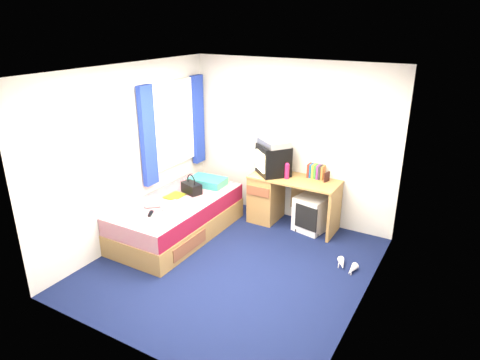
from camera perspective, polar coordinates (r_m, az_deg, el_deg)
The scene contains 20 objects.
ground at distance 5.50m, azimuth -1.06°, elevation -11.33°, with size 3.40×3.40×0.00m, color #0C1438.
room_shell at distance 4.89m, azimuth -1.17°, elevation 3.23°, with size 3.40×3.40×3.40m.
bed at distance 6.17m, azimuth -8.28°, elevation -4.95°, with size 1.01×2.00×0.54m.
pillow at distance 6.51m, azimuth -4.35°, elevation -0.19°, with size 0.53×0.34×0.12m, color #1A59AB.
desk at distance 6.47m, azimuth 4.96°, elevation -2.17°, with size 1.30×0.55×0.75m.
storage_cube at distance 6.33m, azimuth 9.50°, elevation -4.41°, with size 0.42×0.42×0.52m, color silver.
crt_tv at distance 6.31m, azimuth 4.45°, elevation 2.69°, with size 0.60×0.60×0.44m.
vcr at distance 6.23m, azimuth 4.55°, elevation 5.00°, with size 0.46×0.33×0.09m, color silver.
book_row at distance 6.27m, azimuth 10.11°, elevation 1.14°, with size 0.24×0.13×0.20m.
picture_frame at distance 6.16m, azimuth 11.50°, elevation 0.41°, with size 0.02×0.12×0.14m, color black.
pink_water_bottle at distance 6.18m, azimuth 6.28°, elevation 1.12°, with size 0.07×0.07×0.21m, color #BF1A4D.
aerosol_can at distance 6.27m, azimuth 6.46°, elevation 1.20°, with size 0.05×0.05×0.16m, color silver.
handbag at distance 6.23m, azimuth -6.49°, elevation -1.01°, with size 0.34×0.26×0.29m.
towel at distance 5.70m, azimuth -8.59°, elevation -3.67°, with size 0.27×0.22×0.09m, color silver.
magazine at distance 6.17m, azimuth -8.71°, elevation -2.10°, with size 0.21×0.28×0.01m, color #C2DE18.
water_bottle at distance 5.86m, azimuth -11.55°, elevation -3.30°, with size 0.07×0.07×0.20m, color silver.
colour_swatch_fan at distance 5.57m, azimuth -11.38°, elevation -4.92°, with size 0.22×0.06×0.01m, color yellow.
remote_control at distance 5.68m, azimuth -11.82°, elevation -4.40°, with size 0.05×0.16×0.02m, color black.
window_assembly at distance 6.47m, azimuth -8.83°, elevation 7.09°, with size 0.11×1.42×1.40m.
white_heels at distance 5.57m, azimuth 14.06°, elevation -11.14°, with size 0.29×0.30×0.09m.
Camera 1 is at (2.42, -3.97, 2.93)m, focal length 32.00 mm.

